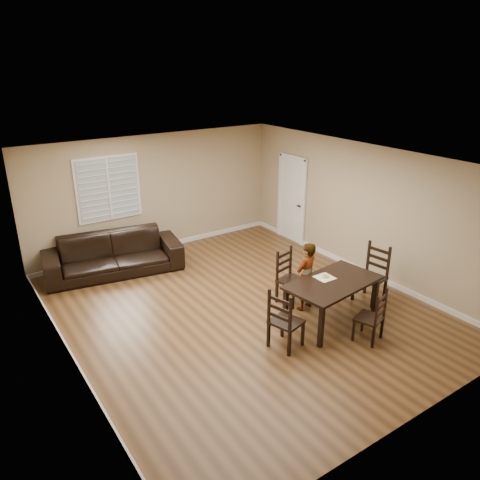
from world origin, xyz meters
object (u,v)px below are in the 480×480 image
object	(u,v)px
chair_right	(374,274)
chair_near	(287,277)
dining_table	(333,286)
donut	(325,276)
chair_left	(282,324)
chair_far	(376,319)
sofa	(113,254)
child	(306,277)

from	to	relation	value
chair_right	chair_near	bearing A→B (deg)	-130.09
dining_table	donut	xyz separation A→B (m)	(-0.00, 0.19, 0.11)
donut	chair_right	bearing A→B (deg)	-1.11
chair_right	chair_left	bearing A→B (deg)	-90.30
donut	chair_far	bearing A→B (deg)	-82.67
chair_far	chair_right	world-z (taller)	chair_right
dining_table	sofa	bearing A→B (deg)	113.50
dining_table	chair_left	world-z (taller)	chair_left
chair_right	child	bearing A→B (deg)	-115.93
child	sofa	bearing A→B (deg)	-68.78
child	sofa	size ratio (longest dim) A/B	0.46
chair_right	sofa	size ratio (longest dim) A/B	0.39
chair_near	sofa	xyz separation A→B (m)	(-2.24, 2.98, -0.06)
chair_far	dining_table	bearing A→B (deg)	-99.75
dining_table	chair_left	bearing A→B (deg)	-179.20
dining_table	chair_far	size ratio (longest dim) A/B	1.92
chair_near	chair_far	world-z (taller)	chair_near
donut	sofa	distance (m)	4.53
sofa	chair_right	bearing A→B (deg)	-36.71
chair_near	child	distance (m)	0.48
dining_table	child	size ratio (longest dim) A/B	1.36
dining_table	chair_far	world-z (taller)	chair_far
chair_far	chair_left	bearing A→B (deg)	-44.62
chair_near	chair_left	xyz separation A→B (m)	(-1.09, -1.21, -0.00)
chair_right	donut	xyz separation A→B (m)	(-1.25, 0.02, 0.30)
dining_table	chair_right	world-z (taller)	chair_right
chair_far	chair_right	size ratio (longest dim) A/B	0.83
chair_left	sofa	distance (m)	4.34
chair_left	donut	size ratio (longest dim) A/B	8.89
chair_near	child	world-z (taller)	child
chair_right	donut	size ratio (longest dim) A/B	9.56
chair_far	donut	bearing A→B (deg)	-101.13
donut	sofa	size ratio (longest dim) A/B	0.04
chair_left	sofa	world-z (taller)	chair_left
chair_far	chair_left	distance (m)	1.52
chair_far	sofa	xyz separation A→B (m)	(-2.52, 4.86, -0.00)
donut	chair_left	bearing A→B (deg)	-163.69
child	donut	distance (m)	0.44
chair_near	chair_left	bearing A→B (deg)	-145.39
chair_right	sofa	xyz separation A→B (m)	(-3.64, 3.85, -0.09)
chair_right	child	world-z (taller)	child
sofa	chair_near	bearing A→B (deg)	-43.08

